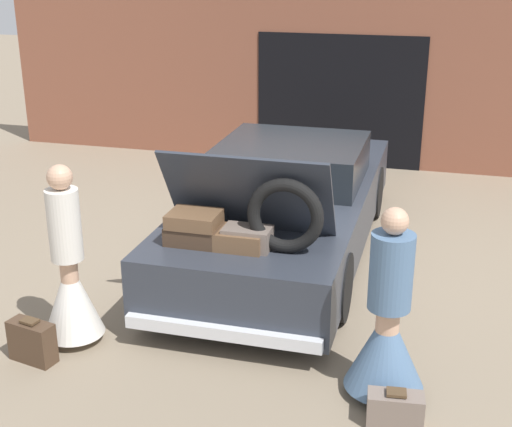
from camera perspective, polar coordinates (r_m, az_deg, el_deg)
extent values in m
plane|color=#7F705B|center=(8.77, 2.36, -3.09)|extent=(40.00, 40.00, 0.00)
cube|color=brown|center=(12.17, 6.78, 10.35)|extent=(12.00, 0.12, 2.80)
cube|color=black|center=(12.16, 6.67, 8.90)|extent=(2.80, 0.02, 2.20)
cube|color=#2D333D|center=(8.58, 2.41, 0.06)|extent=(1.93, 5.00, 0.67)
cube|color=#1E2328|center=(8.68, 2.91, 4.25)|extent=(1.70, 1.60, 0.47)
cylinder|color=black|center=(10.26, -0.53, 2.57)|extent=(0.18, 0.70, 0.70)
cylinder|color=black|center=(9.95, 9.44, 1.71)|extent=(0.18, 0.70, 0.70)
cylinder|color=black|center=(7.56, -6.82, -4.29)|extent=(0.18, 0.70, 0.70)
cylinder|color=black|center=(7.14, 6.72, -5.86)|extent=(0.18, 0.70, 0.70)
cube|color=silver|center=(6.45, -2.76, -9.50)|extent=(1.83, 0.10, 0.12)
cube|color=#2D333D|center=(6.80, -0.62, 1.53)|extent=(1.64, 0.59, 0.90)
cube|color=#473323|center=(6.83, -4.93, -1.65)|extent=(0.52, 0.37, 0.18)
cube|color=#75665B|center=(6.68, -0.70, -1.97)|extent=(0.45, 0.28, 0.21)
cube|color=brown|center=(6.78, -4.97, -0.44)|extent=(0.48, 0.39, 0.13)
cube|color=brown|center=(6.70, -1.21, -2.05)|extent=(0.45, 0.37, 0.17)
torus|color=black|center=(6.50, 2.35, -0.20)|extent=(0.72, 0.12, 0.72)
cylinder|color=tan|center=(6.90, -14.51, -6.74)|extent=(0.16, 0.16, 0.84)
cone|color=silver|center=(6.88, -14.54, -6.42)|extent=(0.56, 0.56, 0.76)
cylinder|color=silver|center=(6.60, -15.08, -0.89)|extent=(0.30, 0.30, 0.67)
sphere|color=tan|center=(6.46, -15.44, 2.82)|extent=(0.23, 0.23, 0.23)
cylinder|color=tan|center=(6.04, 10.32, -10.78)|extent=(0.19, 0.19, 0.80)
cone|color=slate|center=(6.01, 10.34, -10.46)|extent=(0.66, 0.66, 0.72)
cylinder|color=slate|center=(5.70, 10.77, -4.59)|extent=(0.35, 0.35, 0.63)
sphere|color=tan|center=(5.54, 11.05, -0.60)|extent=(0.22, 0.22, 0.22)
cube|color=#473323|center=(6.79, -17.47, -9.76)|extent=(0.46, 0.27, 0.38)
cube|color=#4C3823|center=(6.69, -17.66, -8.19)|extent=(0.17, 0.14, 0.02)
cube|color=#75665B|center=(5.83, 11.07, -15.15)|extent=(0.45, 0.24, 0.28)
cube|color=#4C3823|center=(5.74, 11.18, -13.87)|extent=(0.16, 0.13, 0.02)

